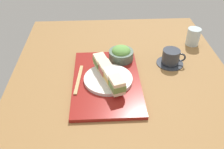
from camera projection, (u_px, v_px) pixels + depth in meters
ground_plane at (123, 94)px, 104.86cm from camera, size 140.00×100.00×3.00cm
serving_tray at (107, 81)px, 107.93cm from camera, size 45.34×28.93×1.61cm
sandwich_plate at (108, 79)px, 106.57cm from camera, size 20.97×20.97×1.49cm
sandwich_nearmost at (101, 62)px, 111.08cm from camera, size 8.43×7.16×5.34cm
sandwich_inner_near at (105, 69)px, 106.65cm from camera, size 8.39×6.91×5.50cm
sandwich_inner_far at (111, 76)px, 102.24cm from camera, size 8.55×7.06×5.57cm
sandwich_farmost at (117, 85)px, 97.77cm from camera, size 8.71×7.27×5.88cm
salad_bowl at (121, 54)px, 118.46cm from camera, size 11.75×11.75×6.94cm
chopsticks_pair at (79, 79)px, 107.07cm from camera, size 19.70×3.19×0.70cm
coffee_cup at (171, 58)px, 117.98cm from camera, size 12.80×13.26×7.47cm
drinking_glass at (193, 37)px, 132.08cm from camera, size 6.96×6.96×9.22cm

